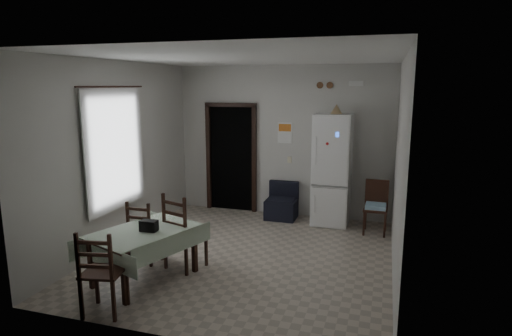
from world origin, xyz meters
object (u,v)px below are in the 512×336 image
object	(u,v)px
dining_chair_far_left	(145,230)
dining_chair_far_right	(185,230)
fridge	(332,170)
corner_chair	(376,208)
navy_seat	(281,201)
dining_chair_near_head	(103,271)
dining_table	(145,255)

from	to	relation	value
dining_chair_far_left	dining_chair_far_right	xyz separation A→B (m)	(0.65, -0.04, 0.08)
fridge	dining_chair_far_right	bearing A→B (deg)	-122.21
fridge	corner_chair	xyz separation A→B (m)	(0.80, -0.35, -0.55)
fridge	navy_seat	size ratio (longest dim) A/B	2.92
navy_seat	dining_chair_far_right	bearing A→B (deg)	-106.50
dining_chair_far_right	dining_chair_near_head	size ratio (longest dim) A/B	1.09
navy_seat	dining_table	distance (m)	3.27
dining_chair_far_left	dining_chair_near_head	distance (m)	1.45
navy_seat	dining_table	bearing A→B (deg)	-109.59
fridge	dining_table	bearing A→B (deg)	-122.15
corner_chair	dining_chair_far_left	xyz separation A→B (m)	(-3.15, -2.19, 0.00)
dining_chair_far_left	dining_chair_far_right	distance (m)	0.66
dining_chair_near_head	dining_chair_far_right	bearing A→B (deg)	-114.53
navy_seat	corner_chair	world-z (taller)	corner_chair
navy_seat	dining_table	size ratio (longest dim) A/B	0.53
dining_chair_far_right	dining_chair_near_head	world-z (taller)	dining_chair_far_right
dining_table	dining_chair_far_left	xyz separation A→B (m)	(-0.32, 0.55, 0.12)
dining_chair_near_head	dining_table	bearing A→B (deg)	-100.68
fridge	dining_chair_far_left	world-z (taller)	fridge
navy_seat	dining_chair_near_head	world-z (taller)	dining_chair_near_head
fridge	dining_chair_far_left	distance (m)	3.50
dining_chair_far_right	dining_table	bearing A→B (deg)	75.17
fridge	dining_table	size ratio (longest dim) A/B	1.54
dining_table	corner_chair	bearing A→B (deg)	64.23
dining_chair_far_left	navy_seat	bearing A→B (deg)	-119.03
dining_table	fridge	bearing A→B (deg)	76.90
corner_chair	dining_chair_far_right	bearing A→B (deg)	-136.69
fridge	navy_seat	distance (m)	1.15
dining_chair_far_left	fridge	bearing A→B (deg)	-132.80
dining_table	dining_chair_far_right	distance (m)	0.65
navy_seat	dining_chair_near_head	bearing A→B (deg)	-105.50
fridge	dining_chair_near_head	size ratio (longest dim) A/B	2.03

